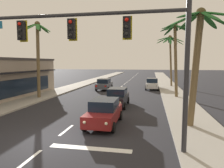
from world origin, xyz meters
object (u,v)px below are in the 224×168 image
at_px(sedan_third_in_queue, 117,97).
at_px(palm_right_nearest, 198,44).
at_px(traffic_signal_mast, 108,41).
at_px(palm_right_second, 175,43).
at_px(sedan_lead_at_stop_bar, 104,112).
at_px(palm_right_third, 170,47).
at_px(sedan_oncoming_far, 104,84).
at_px(sedan_parked_nearest_kerb, 152,84).
at_px(palm_left_second, 38,46).

relative_size(sedan_third_in_queue, palm_right_nearest, 0.61).
relative_size(traffic_signal_mast, palm_right_second, 1.25).
bearing_deg(sedan_lead_at_stop_bar, palm_right_third, 75.61).
distance_m(sedan_lead_at_stop_bar, palm_right_second, 14.11).
xyz_separation_m(sedan_oncoming_far, sedan_parked_nearest_kerb, (7.03, 2.06, 0.00)).
height_order(palm_left_second, palm_right_nearest, palm_left_second).
height_order(sedan_lead_at_stop_bar, palm_right_third, palm_right_third).
xyz_separation_m(traffic_signal_mast, palm_left_second, (-10.49, 12.09, 0.79)).
distance_m(sedan_third_in_queue, palm_right_second, 9.71).
distance_m(traffic_signal_mast, sedan_lead_at_stop_bar, 5.69).
height_order(sedan_third_in_queue, palm_left_second, palm_left_second).
bearing_deg(sedan_lead_at_stop_bar, palm_right_nearest, 4.50).
distance_m(palm_right_second, palm_right_third, 11.38).
bearing_deg(traffic_signal_mast, palm_right_nearest, 41.51).
height_order(traffic_signal_mast, sedan_parked_nearest_kerb, traffic_signal_mast).
xyz_separation_m(traffic_signal_mast, sedan_lead_at_stop_bar, (-1.03, 3.68, -4.21)).
xyz_separation_m(palm_right_nearest, palm_right_second, (-0.12, 11.34, 1.04)).
xyz_separation_m(sedan_third_in_queue, palm_right_third, (6.08, 17.08, 5.73)).
bearing_deg(palm_right_second, sedan_oncoming_far, 150.85).
distance_m(sedan_lead_at_stop_bar, palm_right_nearest, 7.18).
height_order(traffic_signal_mast, palm_left_second, palm_left_second).
bearing_deg(palm_right_nearest, sedan_third_in_queue, 136.03).
bearing_deg(sedan_third_in_queue, traffic_signal_mast, -83.22).
bearing_deg(sedan_parked_nearest_kerb, palm_right_nearest, -82.09).
bearing_deg(traffic_signal_mast, sedan_third_in_queue, 96.78).
distance_m(sedan_lead_at_stop_bar, sedan_parked_nearest_kerb, 19.39).
height_order(sedan_parked_nearest_kerb, palm_left_second, palm_left_second).
distance_m(sedan_oncoming_far, palm_right_second, 12.15).
bearing_deg(sedan_oncoming_far, sedan_parked_nearest_kerb, 16.31).
height_order(sedan_third_in_queue, palm_right_nearest, palm_right_nearest).
bearing_deg(palm_right_second, traffic_signal_mast, -106.41).
relative_size(palm_right_nearest, palm_right_third, 0.86).
relative_size(traffic_signal_mast, sedan_parked_nearest_kerb, 2.39).
height_order(traffic_signal_mast, palm_right_nearest, palm_right_nearest).
height_order(sedan_oncoming_far, palm_right_nearest, palm_right_nearest).
bearing_deg(palm_left_second, sedan_lead_at_stop_bar, -41.60).
relative_size(traffic_signal_mast, sedan_third_in_queue, 2.39).
relative_size(sedan_lead_at_stop_bar, sedan_third_in_queue, 1.00).
xyz_separation_m(sedan_parked_nearest_kerb, palm_right_nearest, (2.60, -18.70, 4.34)).
distance_m(sedan_oncoming_far, palm_right_nearest, 19.71).
distance_m(sedan_third_in_queue, sedan_oncoming_far, 11.65).
relative_size(sedan_parked_nearest_kerb, palm_right_nearest, 0.61).
bearing_deg(traffic_signal_mast, sedan_parked_nearest_kerb, 84.81).
distance_m(sedan_oncoming_far, palm_left_second, 11.45).
bearing_deg(sedan_lead_at_stop_bar, traffic_signal_mast, -74.45).
height_order(traffic_signal_mast, sedan_lead_at_stop_bar, traffic_signal_mast).
bearing_deg(palm_right_second, sedan_parked_nearest_kerb, 108.63).
bearing_deg(sedan_lead_at_stop_bar, palm_left_second, 138.40).
bearing_deg(palm_right_nearest, palm_left_second, 152.32).
relative_size(traffic_signal_mast, palm_left_second, 1.24).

